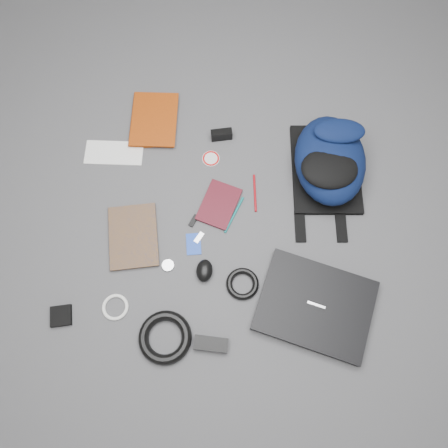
# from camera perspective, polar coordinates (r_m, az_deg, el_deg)

# --- Properties ---
(ground) EXTENTS (4.00, 4.00, 0.00)m
(ground) POSITION_cam_1_polar(r_m,az_deg,el_deg) (1.68, 0.00, -0.22)
(ground) COLOR #4F4F51
(ground) RESTS_ON ground
(backpack) EXTENTS (0.35, 0.46, 0.18)m
(backpack) POSITION_cam_1_polar(r_m,az_deg,el_deg) (1.74, 13.67, 8.12)
(backpack) COLOR black
(backpack) RESTS_ON ground
(laptop) EXTENTS (0.44, 0.37, 0.04)m
(laptop) POSITION_cam_1_polar(r_m,az_deg,el_deg) (1.62, 11.82, -10.40)
(laptop) COLOR black
(laptop) RESTS_ON ground
(textbook_red) EXTENTS (0.22, 0.28, 0.03)m
(textbook_red) POSITION_cam_1_polar(r_m,az_deg,el_deg) (1.91, -12.04, 13.22)
(textbook_red) COLOR #852D07
(textbook_red) RESTS_ON ground
(comic_book) EXTENTS (0.24, 0.29, 0.02)m
(comic_book) POSITION_cam_1_polar(r_m,az_deg,el_deg) (1.71, -14.77, -1.93)
(comic_book) COLOR #A4690B
(comic_book) RESTS_ON ground
(envelope) EXTENTS (0.25, 0.13, 0.00)m
(envelope) POSITION_cam_1_polar(r_m,az_deg,el_deg) (1.86, -14.17, 9.01)
(envelope) COLOR white
(envelope) RESTS_ON ground
(dvd_case) EXTENTS (0.17, 0.21, 0.01)m
(dvd_case) POSITION_cam_1_polar(r_m,az_deg,el_deg) (1.70, -0.66, 2.55)
(dvd_case) COLOR #3C0B13
(dvd_case) RESTS_ON ground
(compact_camera) EXTENTS (0.09, 0.05, 0.05)m
(compact_camera) POSITION_cam_1_polar(r_m,az_deg,el_deg) (1.82, -0.32, 11.59)
(compact_camera) COLOR black
(compact_camera) RESTS_ON ground
(sticker_disc) EXTENTS (0.08, 0.08, 0.00)m
(sticker_disc) POSITION_cam_1_polar(r_m,az_deg,el_deg) (1.79, -1.72, 8.55)
(sticker_disc) COLOR white
(sticker_disc) RESTS_ON ground
(pen_teal) EXTENTS (0.06, 0.16, 0.01)m
(pen_teal) POSITION_cam_1_polar(r_m,az_deg,el_deg) (1.69, 1.33, 1.22)
(pen_teal) COLOR #0C6D6C
(pen_teal) RESTS_ON ground
(pen_red) EXTENTS (0.04, 0.16, 0.01)m
(pen_red) POSITION_cam_1_polar(r_m,az_deg,el_deg) (1.73, 4.06, 4.06)
(pen_red) COLOR #A10C13
(pen_red) RESTS_ON ground
(id_badge) EXTENTS (0.07, 0.09, 0.00)m
(id_badge) POSITION_cam_1_polar(r_m,az_deg,el_deg) (1.66, -3.99, -2.62)
(id_badge) COLOR #183EB5
(id_badge) RESTS_ON ground
(usb_black) EXTENTS (0.03, 0.05, 0.01)m
(usb_black) POSITION_cam_1_polar(r_m,az_deg,el_deg) (1.68, -4.00, 0.44)
(usb_black) COLOR black
(usb_black) RESTS_ON ground
(usb_silver) EXTENTS (0.04, 0.05, 0.01)m
(usb_silver) POSITION_cam_1_polar(r_m,az_deg,el_deg) (1.66, -3.27, -1.80)
(usb_silver) COLOR silver
(usb_silver) RESTS_ON ground
(mouse) EXTENTS (0.07, 0.09, 0.04)m
(mouse) POSITION_cam_1_polar(r_m,az_deg,el_deg) (1.61, -2.57, -6.10)
(mouse) COLOR black
(mouse) RESTS_ON ground
(headphone_left) EXTENTS (0.04, 0.04, 0.01)m
(headphone_left) POSITION_cam_1_polar(r_m,az_deg,el_deg) (1.68, -12.46, -4.24)
(headphone_left) COLOR silver
(headphone_left) RESTS_ON ground
(headphone_right) EXTENTS (0.05, 0.05, 0.01)m
(headphone_right) POSITION_cam_1_polar(r_m,az_deg,el_deg) (1.64, -7.32, -5.39)
(headphone_right) COLOR silver
(headphone_right) RESTS_ON ground
(cable_coil) EXTENTS (0.15, 0.15, 0.02)m
(cable_coil) POSITION_cam_1_polar(r_m,az_deg,el_deg) (1.61, 2.43, -7.81)
(cable_coil) COLOR black
(cable_coil) RESTS_ON ground
(power_brick) EXTENTS (0.12, 0.05, 0.03)m
(power_brick) POSITION_cam_1_polar(r_m,az_deg,el_deg) (1.58, -1.72, -15.39)
(power_brick) COLOR black
(power_brick) RESTS_ON ground
(power_cord_coil) EXTENTS (0.24, 0.24, 0.04)m
(power_cord_coil) POSITION_cam_1_polar(r_m,az_deg,el_deg) (1.59, -7.70, -14.46)
(power_cord_coil) COLOR black
(power_cord_coil) RESTS_ON ground
(pouch) EXTENTS (0.09, 0.09, 0.02)m
(pouch) POSITION_cam_1_polar(r_m,az_deg,el_deg) (1.69, -20.50, -11.17)
(pouch) COLOR black
(pouch) RESTS_ON ground
(white_cable_coil) EXTENTS (0.11, 0.11, 0.01)m
(white_cable_coil) POSITION_cam_1_polar(r_m,az_deg,el_deg) (1.64, -14.02, -10.49)
(white_cable_coil) COLOR white
(white_cable_coil) RESTS_ON ground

